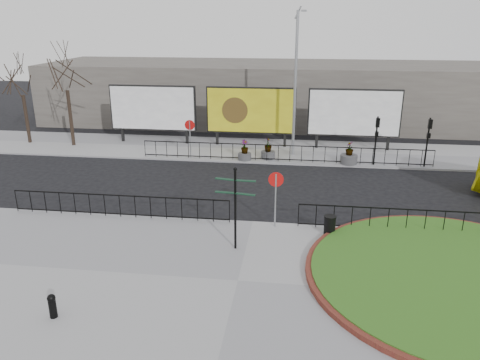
% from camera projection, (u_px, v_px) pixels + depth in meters
% --- Properties ---
extents(ground, '(90.00, 90.00, 0.00)m').
position_uv_depth(ground, '(253.00, 224.00, 20.81)').
color(ground, black).
rests_on(ground, ground).
extents(pavement_near, '(30.00, 10.00, 0.12)m').
position_uv_depth(pavement_near, '(238.00, 282.00, 16.11)').
color(pavement_near, gray).
rests_on(pavement_near, ground).
extents(pavement_far, '(44.00, 6.00, 0.12)m').
position_uv_depth(pavement_far, '(271.00, 151.00, 32.03)').
color(pavement_far, gray).
rests_on(pavement_far, ground).
extents(brick_edge, '(10.40, 10.40, 0.18)m').
position_uv_depth(brick_edge, '(457.00, 278.00, 16.09)').
color(brick_edge, brown).
rests_on(brick_edge, pavement_near).
extents(grass_lawn, '(10.00, 10.00, 0.22)m').
position_uv_depth(grass_lawn, '(457.00, 277.00, 16.08)').
color(grass_lawn, '#2B5516').
rests_on(grass_lawn, pavement_near).
extents(railing_near_left, '(10.00, 0.10, 1.10)m').
position_uv_depth(railing_near_left, '(120.00, 206.00, 21.04)').
color(railing_near_left, black).
rests_on(railing_near_left, pavement_near).
extents(railing_near_right, '(9.00, 0.10, 1.10)m').
position_uv_depth(railing_near_right, '(407.00, 220.00, 19.52)').
color(railing_near_right, black).
rests_on(railing_near_right, pavement_near).
extents(railing_far, '(18.00, 0.10, 1.10)m').
position_uv_depth(railing_far, '(284.00, 153.00, 29.18)').
color(railing_far, black).
rests_on(railing_far, pavement_far).
extents(speed_sign_far, '(0.64, 0.07, 2.47)m').
position_uv_depth(speed_sign_far, '(190.00, 131.00, 29.60)').
color(speed_sign_far, gray).
rests_on(speed_sign_far, pavement_far).
extents(speed_sign_near, '(0.64, 0.07, 2.47)m').
position_uv_depth(speed_sign_near, '(276.00, 187.00, 19.69)').
color(speed_sign_near, gray).
rests_on(speed_sign_near, pavement_near).
extents(billboard_left, '(6.20, 0.31, 4.10)m').
position_uv_depth(billboard_left, '(153.00, 108.00, 33.14)').
color(billboard_left, black).
rests_on(billboard_left, pavement_far).
extents(billboard_mid, '(6.20, 0.31, 4.10)m').
position_uv_depth(billboard_mid, '(251.00, 111.00, 32.29)').
color(billboard_mid, black).
rests_on(billboard_mid, pavement_far).
extents(billboard_right, '(6.20, 0.31, 4.10)m').
position_uv_depth(billboard_right, '(354.00, 113.00, 31.44)').
color(billboard_right, black).
rests_on(billboard_right, pavement_far).
extents(lamp_post, '(0.74, 0.18, 9.23)m').
position_uv_depth(lamp_post, '(295.00, 83.00, 29.35)').
color(lamp_post, gray).
rests_on(lamp_post, pavement_far).
extents(signal_pole_a, '(0.22, 0.26, 3.00)m').
position_uv_depth(signal_pole_a, '(377.00, 133.00, 28.08)').
color(signal_pole_a, black).
rests_on(signal_pole_a, pavement_far).
extents(signal_pole_b, '(0.22, 0.26, 3.00)m').
position_uv_depth(signal_pole_b, '(428.00, 135.00, 27.71)').
color(signal_pole_b, black).
rests_on(signal_pole_b, pavement_far).
extents(tree_left, '(2.00, 2.00, 7.00)m').
position_uv_depth(tree_left, '(68.00, 96.00, 32.10)').
color(tree_left, '#2D2119').
rests_on(tree_left, pavement_far).
extents(tree_mid, '(2.00, 2.00, 6.20)m').
position_uv_depth(tree_mid, '(24.00, 100.00, 32.94)').
color(tree_mid, '#2D2119').
rests_on(tree_mid, pavement_far).
extents(building_backdrop, '(40.00, 10.00, 5.00)m').
position_uv_depth(building_backdrop, '(279.00, 93.00, 40.60)').
color(building_backdrop, '#625D56').
rests_on(building_backdrop, ground).
extents(fingerpost_sign, '(1.56, 0.42, 3.34)m').
position_uv_depth(fingerpost_sign, '(235.00, 200.00, 17.70)').
color(fingerpost_sign, black).
rests_on(fingerpost_sign, pavement_near).
extents(bollard, '(0.25, 0.25, 0.78)m').
position_uv_depth(bollard, '(52.00, 305.00, 14.00)').
color(bollard, black).
rests_on(bollard, pavement_near).
extents(litter_bin, '(0.51, 0.51, 0.84)m').
position_uv_depth(litter_bin, '(330.00, 225.00, 19.37)').
color(litter_bin, black).
rests_on(litter_bin, pavement_near).
extents(planter_a, '(0.84, 0.84, 1.29)m').
position_uv_depth(planter_a, '(245.00, 153.00, 29.61)').
color(planter_a, '#4C4C4F').
rests_on(planter_a, pavement_far).
extents(planter_b, '(0.89, 0.89, 1.34)m').
position_uv_depth(planter_b, '(268.00, 151.00, 29.92)').
color(planter_b, '#4C4C4F').
rests_on(planter_b, pavement_far).
extents(planter_c, '(1.05, 1.05, 1.40)m').
position_uv_depth(planter_c, '(349.00, 157.00, 28.87)').
color(planter_c, '#4C4C4F').
rests_on(planter_c, pavement_far).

